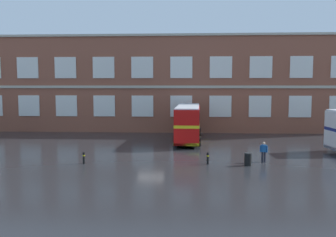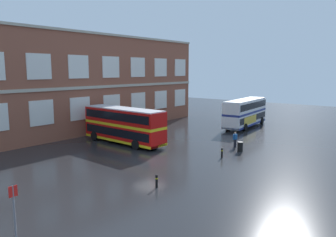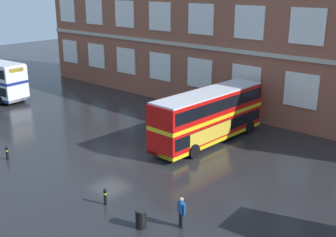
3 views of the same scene
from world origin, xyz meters
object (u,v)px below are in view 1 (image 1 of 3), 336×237
Objects in this scene: waiting_passenger at (264,151)px; safety_bollard_east at (208,158)px; double_decker_middle at (188,122)px; safety_bollard_west at (84,158)px; station_litter_bin at (248,159)px.

waiting_passenger is 1.79× the size of safety_bollard_east.
safety_bollard_west is (-8.55, -12.33, -1.66)m from double_decker_middle.
double_decker_middle is 12.14m from safety_bollard_east.
double_decker_middle is 12.61m from waiting_passenger.
station_litter_bin is 1.08× the size of safety_bollard_east.
waiting_passenger is 2.10m from station_litter_bin.
station_litter_bin reaches higher than safety_bollard_east.
safety_bollard_east is at bearing -82.61° from double_decker_middle.
station_litter_bin is at bearing 0.28° from safety_bollard_west.
safety_bollard_east is (10.09, 0.40, 0.00)m from safety_bollard_west.
safety_bollard_west is (-13.26, -0.07, -0.03)m from station_litter_bin.
safety_bollard_west and safety_bollard_east have the same top height.
double_decker_middle is 10.76× the size of station_litter_bin.
waiting_passenger is 1.79× the size of safety_bollard_west.
double_decker_middle is 13.24m from station_litter_bin.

